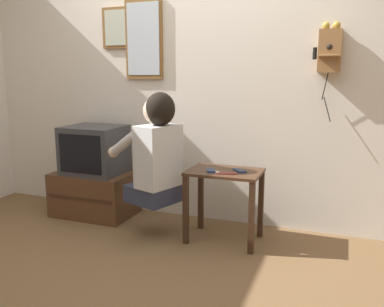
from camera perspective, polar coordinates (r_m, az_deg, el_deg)
ground_plane at (r=2.97m, az=-7.00°, el=-15.10°), size 14.00×14.00×0.00m
wall_back at (r=3.64m, az=0.44°, el=10.58°), size 6.80×0.05×2.55m
side_table at (r=3.20m, az=4.58°, el=-4.66°), size 0.57×0.40×0.57m
person at (r=3.21m, az=-5.08°, el=0.60°), size 0.62×0.50×0.89m
tv_stand at (r=3.94m, az=-13.51°, el=-5.47°), size 0.73×0.48×0.41m
television at (r=3.82m, az=-13.51°, el=0.51°), size 0.51×0.45×0.44m
wall_phone_antique at (r=3.34m, az=18.75°, el=13.64°), size 0.21×0.19×0.75m
framed_picture at (r=3.92m, az=-9.65°, el=17.03°), size 0.43×0.03×0.37m
wall_mirror at (r=3.81m, az=-6.78°, el=15.65°), size 0.36×0.03×0.70m
cell_phone_held at (r=3.15m, az=2.63°, el=-2.34°), size 0.10×0.14×0.01m
cell_phone_spare at (r=3.15m, az=6.69°, el=-2.37°), size 0.13×0.13×0.01m
toothbrush at (r=3.05m, az=4.58°, el=-2.78°), size 0.15×0.06×0.02m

